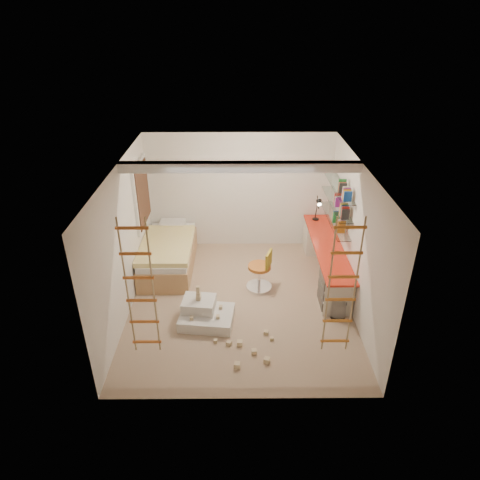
{
  "coord_description": "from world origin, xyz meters",
  "views": [
    {
      "loc": [
        -0.05,
        -6.46,
        4.8
      ],
      "look_at": [
        0.0,
        0.3,
        1.15
      ],
      "focal_mm": 32.0,
      "sensor_mm": 36.0,
      "label": 1
    }
  ],
  "objects_px": {
    "play_platform": "(205,314)",
    "desk": "(326,259)",
    "bed": "(169,254)",
    "swivel_chair": "(260,275)"
  },
  "relations": [
    {
      "from": "bed",
      "to": "desk",
      "type": "bearing_deg",
      "value": -6.49
    },
    {
      "from": "desk",
      "to": "bed",
      "type": "height_order",
      "value": "desk"
    },
    {
      "from": "play_platform",
      "to": "desk",
      "type": "bearing_deg",
      "value": 31.14
    },
    {
      "from": "desk",
      "to": "bed",
      "type": "relative_size",
      "value": 1.4
    },
    {
      "from": "bed",
      "to": "swivel_chair",
      "type": "relative_size",
      "value": 2.38
    },
    {
      "from": "bed",
      "to": "play_platform",
      "type": "distance_m",
      "value": 1.98
    },
    {
      "from": "bed",
      "to": "swivel_chair",
      "type": "height_order",
      "value": "swivel_chair"
    },
    {
      "from": "swivel_chair",
      "to": "bed",
      "type": "bearing_deg",
      "value": 157.3
    },
    {
      "from": "swivel_chair",
      "to": "play_platform",
      "type": "distance_m",
      "value": 1.43
    },
    {
      "from": "swivel_chair",
      "to": "play_platform",
      "type": "xyz_separation_m",
      "value": [
        -1.02,
        -0.99,
        -0.15
      ]
    }
  ]
}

